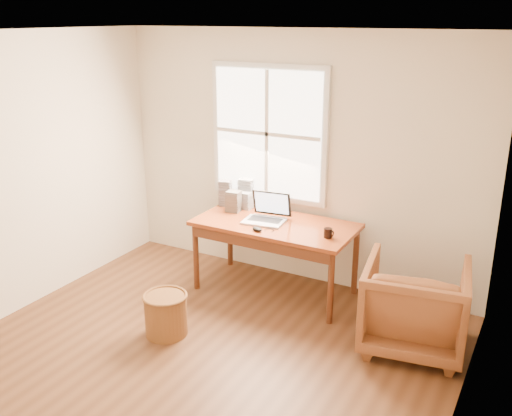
{
  "coord_description": "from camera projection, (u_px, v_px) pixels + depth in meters",
  "views": [
    {
      "loc": [
        2.38,
        -2.97,
        2.72
      ],
      "look_at": [
        -0.14,
        1.65,
        0.93
      ],
      "focal_mm": 40.0,
      "sensor_mm": 36.0,
      "label": 1
    }
  ],
  "objects": [
    {
      "name": "room_shell",
      "position": [
        172.0,
        218.0,
        4.15
      ],
      "size": [
        4.04,
        4.54,
        2.64
      ],
      "color": "brown",
      "rests_on": "ground"
    },
    {
      "name": "desk",
      "position": [
        275.0,
        225.0,
        5.69
      ],
      "size": [
        1.6,
        0.8,
        0.04
      ],
      "primitive_type": "cube",
      "color": "brown",
      "rests_on": "room_shell"
    },
    {
      "name": "armchair",
      "position": [
        414.0,
        305.0,
        4.81
      ],
      "size": [
        0.96,
        0.98,
        0.78
      ],
      "primitive_type": "imported",
      "rotation": [
        0.0,
        0.0,
        3.3
      ],
      "color": "brown",
      "rests_on": "room_shell"
    },
    {
      "name": "wicker_stool",
      "position": [
        166.0,
        315.0,
        5.06
      ],
      "size": [
        0.48,
        0.48,
        0.37
      ],
      "primitive_type": "cylinder",
      "rotation": [
        0.0,
        0.0,
        -0.35
      ],
      "color": "brown",
      "rests_on": "room_shell"
    },
    {
      "name": "laptop",
      "position": [
        264.0,
        209.0,
        5.64
      ],
      "size": [
        0.42,
        0.44,
        0.28
      ],
      "primitive_type": null,
      "rotation": [
        0.0,
        0.0,
        0.12
      ],
      "color": "silver",
      "rests_on": "desk"
    },
    {
      "name": "mouse",
      "position": [
        257.0,
        229.0,
        5.46
      ],
      "size": [
        0.13,
        0.1,
        0.04
      ],
      "primitive_type": "ellipsoid",
      "rotation": [
        0.0,
        0.0,
        -0.29
      ],
      "color": "black",
      "rests_on": "desk"
    },
    {
      "name": "coffee_mug",
      "position": [
        328.0,
        233.0,
        5.29
      ],
      "size": [
        0.09,
        0.09,
        0.09
      ],
      "primitive_type": "cylinder",
      "rotation": [
        0.0,
        0.0,
        -0.15
      ],
      "color": "black",
      "rests_on": "desk"
    },
    {
      "name": "cd_stack_a",
      "position": [
        247.0,
        192.0,
        6.15
      ],
      "size": [
        0.17,
        0.16,
        0.3
      ],
      "primitive_type": "cube",
      "rotation": [
        0.0,
        0.0,
        0.16
      ],
      "color": "silver",
      "rests_on": "desk"
    },
    {
      "name": "cd_stack_b",
      "position": [
        233.0,
        201.0,
        5.98
      ],
      "size": [
        0.15,
        0.14,
        0.22
      ],
      "primitive_type": "cube",
      "rotation": [
        0.0,
        0.0,
        0.13
      ],
      "color": "#29282E",
      "rests_on": "desk"
    },
    {
      "name": "cd_stack_c",
      "position": [
        225.0,
        193.0,
        6.15
      ],
      "size": [
        0.15,
        0.14,
        0.28
      ],
      "primitive_type": "cube",
      "rotation": [
        0.0,
        0.0,
        0.28
      ],
      "color": "#999BA6",
      "rests_on": "desk"
    },
    {
      "name": "cd_stack_d",
      "position": [
        246.0,
        200.0,
        6.08
      ],
      "size": [
        0.15,
        0.13,
        0.18
      ],
      "primitive_type": "cube",
      "rotation": [
        0.0,
        0.0,
        -0.05
      ],
      "color": "silver",
      "rests_on": "desk"
    }
  ]
}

